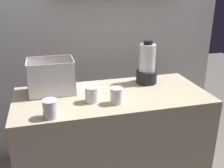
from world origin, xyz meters
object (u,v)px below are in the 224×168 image
blender_pitcher (147,66)px  juice_cup_mango_far_left (50,110)px  juice_cup_beet_left (92,95)px  carrot_display_bin (52,82)px  juice_cup_mango_middle (116,97)px

blender_pitcher → juice_cup_mango_far_left: (-0.78, -0.42, -0.09)m
juice_cup_mango_far_left → juice_cup_beet_left: juice_cup_mango_far_left is taller
juice_cup_mango_far_left → carrot_display_bin: bearing=86.3°
juice_cup_beet_left → carrot_display_bin: bearing=136.1°
carrot_display_bin → juice_cup_mango_middle: 0.51m
juice_cup_beet_left → blender_pitcher: bearing=27.2°
carrot_display_bin → blender_pitcher: (0.75, 0.01, 0.06)m
juice_cup_mango_far_left → juice_cup_beet_left: bearing=29.7°
juice_cup_mango_far_left → juice_cup_mango_middle: 0.44m
juice_cup_mango_far_left → juice_cup_mango_middle: (0.43, 0.09, -0.00)m
carrot_display_bin → blender_pitcher: 0.75m
juice_cup_mango_middle → blender_pitcher: bearing=43.2°
blender_pitcher → juice_cup_beet_left: 0.57m
blender_pitcher → juice_cup_mango_far_left: bearing=-151.9°
blender_pitcher → carrot_display_bin: bearing=-178.9°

